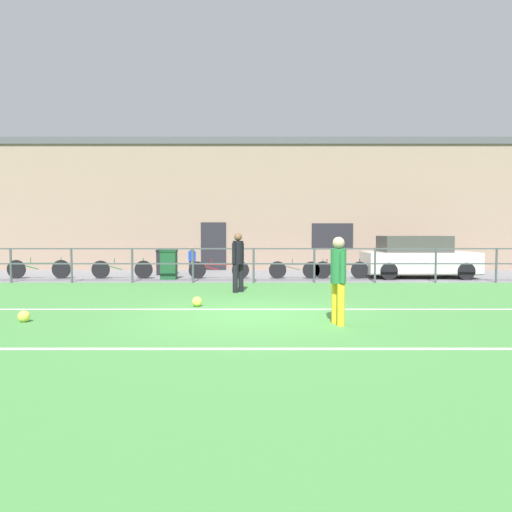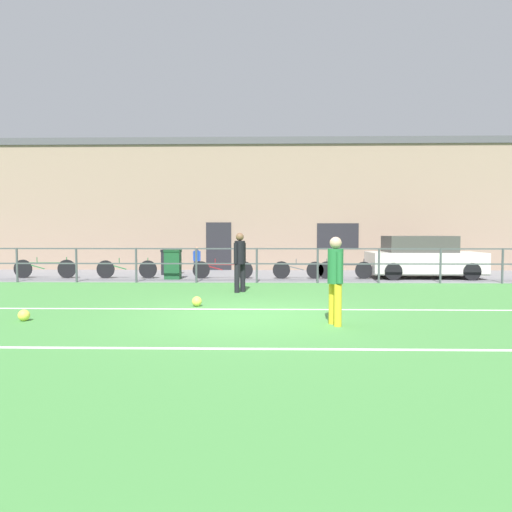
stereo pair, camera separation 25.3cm
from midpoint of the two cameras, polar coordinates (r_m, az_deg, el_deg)
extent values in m
cube|color=#478C42|center=(9.37, -1.11, -7.44)|extent=(60.00, 44.00, 0.04)
cube|color=white|center=(10.09, -1.02, -6.56)|extent=(36.00, 0.11, 0.00)
cube|color=white|center=(6.75, -1.63, -11.33)|extent=(36.00, 0.11, 0.00)
cube|color=slate|center=(17.79, -0.51, -2.41)|extent=(48.00, 5.00, 0.02)
cylinder|color=#474C51|center=(17.32, -28.13, -1.03)|extent=(0.07, 0.07, 1.15)
cylinder|color=#474C51|center=(16.46, -21.99, -1.08)|extent=(0.07, 0.07, 1.15)
cylinder|color=#474C51|center=(15.82, -15.27, -1.13)|extent=(0.07, 0.07, 1.15)
cylinder|color=#474C51|center=(15.41, -8.08, -1.16)|extent=(0.07, 0.07, 1.15)
cylinder|color=#474C51|center=(15.25, -0.62, -1.17)|extent=(0.07, 0.07, 1.15)
cylinder|color=#474C51|center=(15.36, 6.87, -1.17)|extent=(0.07, 0.07, 1.15)
cylinder|color=#474C51|center=(15.72, 14.13, -1.14)|extent=(0.07, 0.07, 1.15)
cylinder|color=#474C51|center=(16.31, 20.96, -1.10)|extent=(0.07, 0.07, 1.15)
cylinder|color=#474C51|center=(17.13, 27.23, -1.05)|extent=(0.07, 0.07, 1.15)
cube|color=#474C51|center=(15.22, -0.62, 0.90)|extent=(36.00, 0.04, 0.04)
cube|color=#474C51|center=(15.25, -0.62, -0.96)|extent=(36.00, 0.04, 0.04)
cube|color=gray|center=(21.44, -0.40, 5.79)|extent=(28.00, 2.40, 5.48)
cube|color=#232328|center=(20.30, -5.45, 1.17)|extent=(1.10, 0.04, 2.10)
cube|color=#232328|center=(20.45, 9.17, 2.45)|extent=(1.80, 0.04, 1.10)
cube|color=#4C4C51|center=(21.78, -0.40, 13.40)|extent=(28.00, 2.56, 0.30)
cylinder|color=black|center=(12.80, -2.98, -2.79)|extent=(0.14, 0.14, 0.78)
cylinder|color=black|center=(12.98, -2.27, -2.71)|extent=(0.14, 0.14, 0.78)
cylinder|color=black|center=(12.84, -2.63, 0.43)|extent=(0.29, 0.29, 0.65)
sphere|color=brown|center=(12.83, -2.64, 2.37)|extent=(0.22, 0.22, 0.22)
cylinder|color=black|center=(12.71, -3.15, 0.33)|extent=(0.10, 0.10, 0.58)
cylinder|color=black|center=(12.97, -2.13, 0.38)|extent=(0.10, 0.10, 0.58)
cylinder|color=gold|center=(8.59, 9.03, -5.74)|extent=(0.14, 0.14, 0.75)
cylinder|color=gold|center=(8.38, 9.70, -5.96)|extent=(0.14, 0.14, 0.75)
cylinder|color=#237038|center=(8.41, 9.40, -1.22)|extent=(0.28, 0.28, 0.62)
sphere|color=tan|center=(8.39, 9.42, 1.62)|extent=(0.21, 0.21, 0.21)
cylinder|color=#237038|center=(8.56, 8.93, -1.26)|extent=(0.10, 0.10, 0.56)
cylinder|color=#237038|center=(8.26, 9.89, -1.42)|extent=(0.10, 0.10, 0.56)
sphere|color=#E5E04C|center=(9.74, -27.15, -6.60)|extent=(0.22, 0.22, 0.22)
sphere|color=#E5E04C|center=(10.54, -7.79, -5.57)|extent=(0.22, 0.22, 0.22)
cylinder|color=#232D4C|center=(18.51, -7.84, -1.41)|extent=(0.09, 0.09, 0.51)
cylinder|color=#232D4C|center=(18.52, -8.33, -1.41)|extent=(0.09, 0.09, 0.51)
cylinder|color=blue|center=(18.49, -8.09, 0.03)|extent=(0.19, 0.19, 0.42)
sphere|color=#A37556|center=(18.48, -8.10, 0.91)|extent=(0.14, 0.14, 0.14)
cylinder|color=blue|center=(18.48, -7.74, 0.00)|extent=(0.07, 0.07, 0.38)
cylinder|color=blue|center=(18.49, -8.45, -0.01)|extent=(0.07, 0.07, 0.38)
cube|color=silver|center=(17.89, 19.13, -0.75)|extent=(3.94, 1.79, 0.77)
cube|color=#43413E|center=(17.80, 18.57, 1.42)|extent=(2.36, 1.51, 0.59)
cylinder|color=black|center=(16.69, 15.72, -1.81)|extent=(0.60, 0.18, 0.60)
cylinder|color=black|center=(17.60, 24.16, -1.72)|extent=(0.60, 0.18, 0.60)
cylinder|color=black|center=(18.35, 14.28, -1.37)|extent=(0.60, 0.18, 0.60)
cylinder|color=black|center=(19.18, 22.07, -1.31)|extent=(0.60, 0.18, 0.60)
cylinder|color=black|center=(17.41, -18.80, -1.59)|extent=(0.64, 0.04, 0.64)
cylinder|color=black|center=(16.97, -13.92, -1.63)|extent=(0.64, 0.04, 0.64)
cube|color=#1E6633|center=(17.16, -16.40, -0.91)|extent=(1.19, 0.04, 0.04)
cube|color=#1E6633|center=(17.28, -17.61, -1.26)|extent=(0.74, 0.03, 0.23)
cylinder|color=#1E6633|center=(17.23, -17.26, -0.58)|extent=(0.03, 0.03, 0.20)
cylinder|color=#1E6633|center=(16.95, -13.93, -0.69)|extent=(0.03, 0.03, 0.28)
cylinder|color=black|center=(16.61, -7.51, -1.72)|extent=(0.62, 0.04, 0.62)
cylinder|color=black|center=(16.48, -2.21, -1.73)|extent=(0.62, 0.04, 0.62)
cube|color=maroon|center=(16.51, -4.87, -1.04)|extent=(1.20, 0.04, 0.04)
cube|color=maroon|center=(16.56, -6.19, -1.38)|extent=(0.75, 0.03, 0.22)
cylinder|color=maroon|center=(16.53, -5.80, -0.69)|extent=(0.03, 0.03, 0.20)
cylinder|color=maroon|center=(16.46, -2.21, -0.80)|extent=(0.03, 0.03, 0.28)
cylinder|color=black|center=(16.57, 6.52, -1.74)|extent=(0.61, 0.04, 0.61)
cylinder|color=black|center=(16.85, 12.34, -1.71)|extent=(0.61, 0.04, 0.61)
cube|color=black|center=(16.67, 9.46, -1.04)|extent=(1.34, 0.04, 0.04)
cube|color=black|center=(16.61, 8.00, -1.39)|extent=(0.84, 0.03, 0.22)
cylinder|color=black|center=(16.62, 8.44, -0.70)|extent=(0.03, 0.03, 0.20)
cylinder|color=black|center=(16.83, 12.35, -0.80)|extent=(0.03, 0.03, 0.28)
cylinder|color=black|center=(16.48, 2.39, -1.73)|extent=(0.62, 0.04, 0.62)
cylinder|color=black|center=(16.62, 7.94, -1.71)|extent=(0.62, 0.04, 0.62)
cube|color=#4C5156|center=(16.51, 5.18, -1.03)|extent=(1.25, 0.04, 0.04)
cube|color=#4C5156|center=(16.49, 3.78, -1.38)|extent=(0.79, 0.03, 0.23)
cylinder|color=#4C5156|center=(16.49, 4.20, -0.68)|extent=(0.03, 0.03, 0.20)
cylinder|color=#4C5156|center=(16.60, 7.94, -0.78)|extent=(0.03, 0.03, 0.28)
cylinder|color=black|center=(18.60, -27.57, -1.45)|extent=(0.67, 0.04, 0.67)
cylinder|color=black|center=(17.91, -23.05, -1.51)|extent=(0.67, 0.04, 0.67)
cube|color=#1E6633|center=(18.23, -25.37, -0.80)|extent=(1.25, 0.04, 0.04)
cube|color=#1E6633|center=(18.41, -26.48, -1.13)|extent=(0.78, 0.03, 0.24)
cylinder|color=#1E6633|center=(18.34, -26.16, -0.48)|extent=(0.03, 0.03, 0.20)
cylinder|color=#1E6633|center=(17.89, -23.07, -0.59)|extent=(0.03, 0.03, 0.28)
cube|color=#194C28|center=(16.55, -10.95, -1.17)|extent=(0.54, 0.45, 0.96)
cube|color=#143D20|center=(16.52, -10.97, 0.62)|extent=(0.57, 0.48, 0.08)
cube|color=black|center=(18.35, -11.32, -0.87)|extent=(0.60, 0.51, 0.90)
cube|color=black|center=(18.32, -11.33, 0.65)|extent=(0.64, 0.54, 0.08)
camera|label=1|loc=(0.13, -90.60, -0.03)|focal=32.54mm
camera|label=2|loc=(0.13, 89.40, 0.03)|focal=32.54mm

